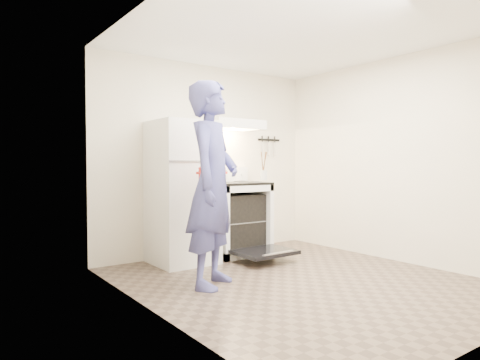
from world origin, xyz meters
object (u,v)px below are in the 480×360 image
dutch_oven (212,175)px  stove_body (236,219)px  tea_kettle (218,171)px  person (213,184)px  refrigerator (182,192)px

dutch_oven → stove_body: bearing=40.7°
tea_kettle → person: person is taller
tea_kettle → dutch_oven: tea_kettle is taller
person → tea_kettle: bearing=17.2°
stove_body → tea_kettle: bearing=125.6°
refrigerator → stove_body: 0.90m
refrigerator → tea_kettle: bearing=19.3°
stove_body → tea_kettle: size_ratio=3.07×
refrigerator → dutch_oven: (-0.00, -0.68, 0.22)m
dutch_oven → person: bearing=-121.3°
stove_body → person: size_ratio=0.46×
refrigerator → stove_body: (0.81, 0.02, -0.39)m
person → dutch_oven: 0.44m
stove_body → tea_kettle: tea_kettle is taller
stove_body → dutch_oven: dutch_oven is taller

